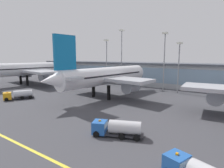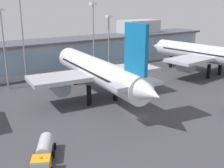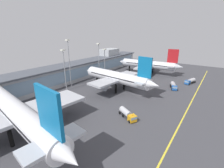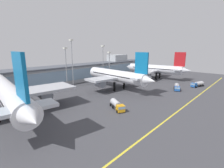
{
  "view_description": "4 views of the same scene",
  "coord_description": "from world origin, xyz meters",
  "px_view_note": "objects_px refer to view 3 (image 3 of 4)",
  "views": [
    {
      "loc": [
        36.11,
        -36.67,
        14.02
      ],
      "look_at": [
        4.23,
        9.52,
        5.62
      ],
      "focal_mm": 29.82,
      "sensor_mm": 36.0,
      "label": 1
    },
    {
      "loc": [
        -36.08,
        -41.33,
        23.29
      ],
      "look_at": [
        0.85,
        11.54,
        4.3
      ],
      "focal_mm": 44.51,
      "sensor_mm": 36.0,
      "label": 2
    },
    {
      "loc": [
        -68.57,
        -29.68,
        30.54
      ],
      "look_at": [
        -4.97,
        14.8,
        4.35
      ],
      "focal_mm": 25.21,
      "sensor_mm": 36.0,
      "label": 3
    },
    {
      "loc": [
        -64.82,
        -40.07,
        21.25
      ],
      "look_at": [
        -5.45,
        13.6,
        3.57
      ],
      "focal_mm": 25.72,
      "sensor_mm": 36.0,
      "label": 4
    }
  ],
  "objects_px": {
    "apron_light_mast_west": "(69,57)",
    "airliner_near_left": "(17,113)",
    "service_truck_far": "(174,86)",
    "apron_light_mast_centre": "(105,58)",
    "fuel_tanker_truck": "(128,114)",
    "airliner_near_right": "(116,77)",
    "baggage_tug_near": "(190,81)",
    "apron_light_mast_far_east": "(64,64)",
    "apron_light_mast_east": "(99,56)",
    "airliner_far_right": "(148,65)"
  },
  "relations": [
    {
      "from": "apron_light_mast_east",
      "to": "apron_light_mast_far_east",
      "type": "relative_size",
      "value": 1.06
    },
    {
      "from": "apron_light_mast_west",
      "to": "apron_light_mast_east",
      "type": "bearing_deg",
      "value": -8.35
    },
    {
      "from": "service_truck_far",
      "to": "apron_light_mast_far_east",
      "type": "distance_m",
      "value": 60.54
    },
    {
      "from": "service_truck_far",
      "to": "apron_light_mast_far_east",
      "type": "height_order",
      "value": "apron_light_mast_far_east"
    },
    {
      "from": "baggage_tug_near",
      "to": "service_truck_far",
      "type": "xyz_separation_m",
      "value": [
        -14.72,
        5.85,
        0.0
      ]
    },
    {
      "from": "airliner_far_right",
      "to": "apron_light_mast_west",
      "type": "xyz_separation_m",
      "value": [
        -52.12,
        25.34,
        9.98
      ]
    },
    {
      "from": "airliner_near_right",
      "to": "apron_light_mast_east",
      "type": "relative_size",
      "value": 2.07
    },
    {
      "from": "apron_light_mast_centre",
      "to": "apron_light_mast_east",
      "type": "xyz_separation_m",
      "value": [
        -5.81,
        0.29,
        2.27
      ]
    },
    {
      "from": "airliner_far_right",
      "to": "apron_light_mast_east",
      "type": "relative_size",
      "value": 2.07
    },
    {
      "from": "airliner_near_right",
      "to": "apron_light_mast_west",
      "type": "height_order",
      "value": "apron_light_mast_west"
    },
    {
      "from": "airliner_far_right",
      "to": "apron_light_mast_west",
      "type": "distance_m",
      "value": 58.81
    },
    {
      "from": "airliner_near_left",
      "to": "apron_light_mast_centre",
      "type": "relative_size",
      "value": 3.09
    },
    {
      "from": "fuel_tanker_truck",
      "to": "apron_light_mast_far_east",
      "type": "relative_size",
      "value": 0.42
    },
    {
      "from": "service_truck_far",
      "to": "airliner_near_left",
      "type": "bearing_deg",
      "value": -43.78
    },
    {
      "from": "fuel_tanker_truck",
      "to": "apron_light_mast_west",
      "type": "height_order",
      "value": "apron_light_mast_west"
    },
    {
      "from": "baggage_tug_near",
      "to": "fuel_tanker_truck",
      "type": "bearing_deg",
      "value": 6.91
    },
    {
      "from": "airliner_far_right",
      "to": "service_truck_far",
      "type": "bearing_deg",
      "value": 133.04
    },
    {
      "from": "apron_light_mast_west",
      "to": "airliner_near_left",
      "type": "bearing_deg",
      "value": -150.25
    },
    {
      "from": "apron_light_mast_centre",
      "to": "apron_light_mast_far_east",
      "type": "height_order",
      "value": "apron_light_mast_far_east"
    },
    {
      "from": "fuel_tanker_truck",
      "to": "apron_light_mast_centre",
      "type": "relative_size",
      "value": 0.47
    },
    {
      "from": "baggage_tug_near",
      "to": "airliner_far_right",
      "type": "bearing_deg",
      "value": -85.6
    },
    {
      "from": "airliner_near_left",
      "to": "fuel_tanker_truck",
      "type": "xyz_separation_m",
      "value": [
        27.52,
        -22.02,
        -6.06
      ]
    },
    {
      "from": "baggage_tug_near",
      "to": "service_truck_far",
      "type": "height_order",
      "value": "same"
    },
    {
      "from": "fuel_tanker_truck",
      "to": "apron_light_mast_east",
      "type": "bearing_deg",
      "value": 169.04
    },
    {
      "from": "baggage_tug_near",
      "to": "apron_light_mast_centre",
      "type": "relative_size",
      "value": 0.49
    },
    {
      "from": "airliner_near_right",
      "to": "apron_light_mast_centre",
      "type": "height_order",
      "value": "airliner_near_right"
    },
    {
      "from": "service_truck_far",
      "to": "apron_light_mast_centre",
      "type": "distance_m",
      "value": 48.12
    },
    {
      "from": "baggage_tug_near",
      "to": "apron_light_mast_centre",
      "type": "bearing_deg",
      "value": -54.04
    },
    {
      "from": "service_truck_far",
      "to": "apron_light_mast_centre",
      "type": "relative_size",
      "value": 0.48
    },
    {
      "from": "baggage_tug_near",
      "to": "service_truck_far",
      "type": "relative_size",
      "value": 1.01
    },
    {
      "from": "airliner_near_right",
      "to": "service_truck_far",
      "type": "distance_m",
      "value": 32.84
    },
    {
      "from": "apron_light_mast_east",
      "to": "apron_light_mast_far_east",
      "type": "distance_m",
      "value": 28.23
    },
    {
      "from": "airliner_near_left",
      "to": "fuel_tanker_truck",
      "type": "distance_m",
      "value": 35.76
    },
    {
      "from": "airliner_near_right",
      "to": "apron_light_mast_far_east",
      "type": "distance_m",
      "value": 27.79
    },
    {
      "from": "apron_light_mast_east",
      "to": "airliner_far_right",
      "type": "bearing_deg",
      "value": -36.22
    },
    {
      "from": "airliner_near_left",
      "to": "apron_light_mast_far_east",
      "type": "xyz_separation_m",
      "value": [
        33.49,
        19.31,
        6.93
      ]
    },
    {
      "from": "baggage_tug_near",
      "to": "apron_light_mast_centre",
      "type": "distance_m",
      "value": 56.36
    },
    {
      "from": "airliner_near_left",
      "to": "airliner_far_right",
      "type": "distance_m",
      "value": 91.96
    },
    {
      "from": "fuel_tanker_truck",
      "to": "apron_light_mast_far_east",
      "type": "bearing_deg",
      "value": -159.73
    },
    {
      "from": "fuel_tanker_truck",
      "to": "baggage_tug_near",
      "type": "distance_m",
      "value": 58.02
    },
    {
      "from": "baggage_tug_near",
      "to": "apron_light_mast_west",
      "type": "height_order",
      "value": "apron_light_mast_west"
    },
    {
      "from": "airliner_near_right",
      "to": "airliner_far_right",
      "type": "distance_m",
      "value": 42.65
    },
    {
      "from": "apron_light_mast_far_east",
      "to": "fuel_tanker_truck",
      "type": "bearing_deg",
      "value": -98.22
    },
    {
      "from": "airliner_far_right",
      "to": "baggage_tug_near",
      "type": "height_order",
      "value": "airliner_far_right"
    },
    {
      "from": "airliner_near_left",
      "to": "airliner_far_right",
      "type": "height_order",
      "value": "airliner_near_left"
    },
    {
      "from": "airliner_near_left",
      "to": "apron_light_mast_far_east",
      "type": "bearing_deg",
      "value": -53.17
    },
    {
      "from": "airliner_far_right",
      "to": "apron_light_mast_east",
      "type": "height_order",
      "value": "apron_light_mast_east"
    },
    {
      "from": "airliner_near_left",
      "to": "fuel_tanker_truck",
      "type": "bearing_deg",
      "value": -121.79
    },
    {
      "from": "airliner_near_right",
      "to": "baggage_tug_near",
      "type": "bearing_deg",
      "value": -125.45
    },
    {
      "from": "apron_light_mast_far_east",
      "to": "baggage_tug_near",
      "type": "bearing_deg",
      "value": -45.91
    }
  ]
}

